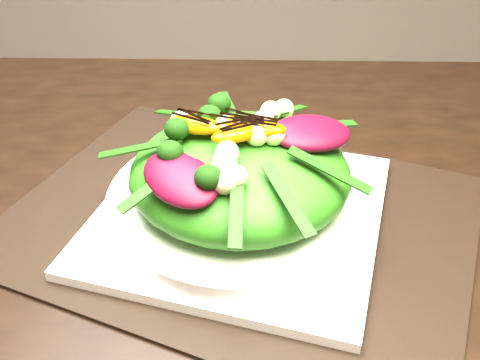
{
  "coord_description": "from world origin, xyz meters",
  "views": [
    {
      "loc": [
        0.15,
        -0.42,
        1.11
      ],
      "look_at": [
        0.14,
        0.03,
        0.8
      ],
      "focal_mm": 42.0,
      "sensor_mm": 36.0,
      "label": 1
    }
  ],
  "objects_px": {
    "plate_base": "(240,212)",
    "lettuce_mound": "(240,172)",
    "orange_segment": "(216,120)",
    "salad_bowl": "(240,200)",
    "dining_table": "(103,253)",
    "placemat": "(240,218)"
  },
  "relations": [
    {
      "from": "dining_table",
      "to": "placemat",
      "type": "height_order",
      "value": "dining_table"
    },
    {
      "from": "dining_table",
      "to": "salad_bowl",
      "type": "distance_m",
      "value": 0.15
    },
    {
      "from": "plate_base",
      "to": "salad_bowl",
      "type": "xyz_separation_m",
      "value": [
        0.0,
        0.0,
        0.01
      ]
    },
    {
      "from": "placemat",
      "to": "plate_base",
      "type": "height_order",
      "value": "plate_base"
    },
    {
      "from": "placemat",
      "to": "lettuce_mound",
      "type": "distance_m",
      "value": 0.06
    },
    {
      "from": "plate_base",
      "to": "lettuce_mound",
      "type": "distance_m",
      "value": 0.05
    },
    {
      "from": "salad_bowl",
      "to": "orange_segment",
      "type": "distance_m",
      "value": 0.08
    },
    {
      "from": "placemat",
      "to": "plate_base",
      "type": "bearing_deg",
      "value": 90.0
    },
    {
      "from": "salad_bowl",
      "to": "placemat",
      "type": "bearing_deg",
      "value": -90.0
    },
    {
      "from": "lettuce_mound",
      "to": "orange_segment",
      "type": "height_order",
      "value": "orange_segment"
    },
    {
      "from": "dining_table",
      "to": "orange_segment",
      "type": "bearing_deg",
      "value": 27.78
    },
    {
      "from": "orange_segment",
      "to": "salad_bowl",
      "type": "bearing_deg",
      "value": -48.26
    },
    {
      "from": "dining_table",
      "to": "plate_base",
      "type": "xyz_separation_m",
      "value": [
        0.14,
        0.03,
        0.03
      ]
    },
    {
      "from": "dining_table",
      "to": "orange_segment",
      "type": "xyz_separation_m",
      "value": [
        0.11,
        0.06,
        0.12
      ]
    },
    {
      "from": "orange_segment",
      "to": "placemat",
      "type": "bearing_deg",
      "value": -48.26
    },
    {
      "from": "orange_segment",
      "to": "dining_table",
      "type": "bearing_deg",
      "value": -152.22
    },
    {
      "from": "dining_table",
      "to": "salad_bowl",
      "type": "relative_size",
      "value": 6.09
    },
    {
      "from": "placemat",
      "to": "plate_base",
      "type": "xyz_separation_m",
      "value": [
        0.0,
        0.0,
        0.01
      ]
    },
    {
      "from": "placemat",
      "to": "salad_bowl",
      "type": "relative_size",
      "value": 1.72
    },
    {
      "from": "dining_table",
      "to": "plate_base",
      "type": "distance_m",
      "value": 0.14
    },
    {
      "from": "salad_bowl",
      "to": "lettuce_mound",
      "type": "bearing_deg",
      "value": 0.0
    },
    {
      "from": "dining_table",
      "to": "salad_bowl",
      "type": "xyz_separation_m",
      "value": [
        0.14,
        0.03,
        0.04
      ]
    }
  ]
}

